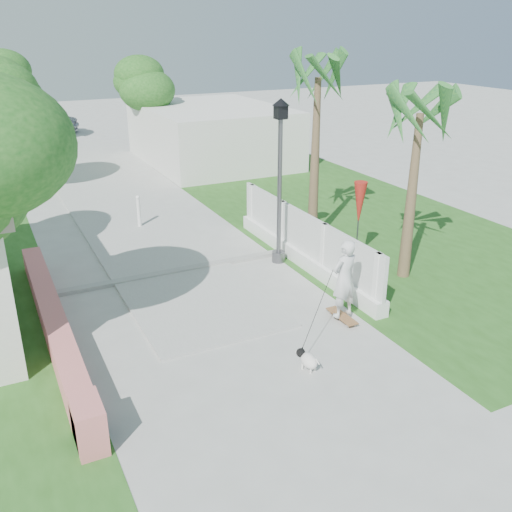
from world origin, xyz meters
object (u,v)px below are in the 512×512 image
parked_car (36,120)px  patio_umbrella (359,204)px  skateboarder (325,301)px  street_lamp (280,177)px  bollard (139,211)px  dog (308,359)px

parked_car → patio_umbrella: bearing=-155.5°
skateboarder → street_lamp: bearing=-113.7°
patio_umbrella → skateboarder: 4.36m
bollard → parked_car: bearing=92.6°
skateboarder → dog: size_ratio=3.58×
patio_umbrella → bollard: bearing=129.9°
patio_umbrella → skateboarder: size_ratio=1.12×
dog → bollard: bearing=75.3°
bollard → skateboarder: (1.61, -8.55, 0.24)m
bollard → patio_umbrella: patio_umbrella is taller
skateboarder → parked_car: skateboarder is taller
street_lamp → patio_umbrella: street_lamp is taller
parked_car → skateboarder: bearing=-162.9°
street_lamp → patio_umbrella: bearing=-27.8°
street_lamp → patio_umbrella: 2.27m
street_lamp → parked_car: (-3.58, 23.83, -1.61)m
patio_umbrella → parked_car: 25.44m
patio_umbrella → dog: size_ratio=4.00×
street_lamp → dog: 5.81m
street_lamp → dog: size_ratio=7.71×
dog → skateboarder: bearing=25.5°
dog → patio_umbrella: bearing=26.6°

